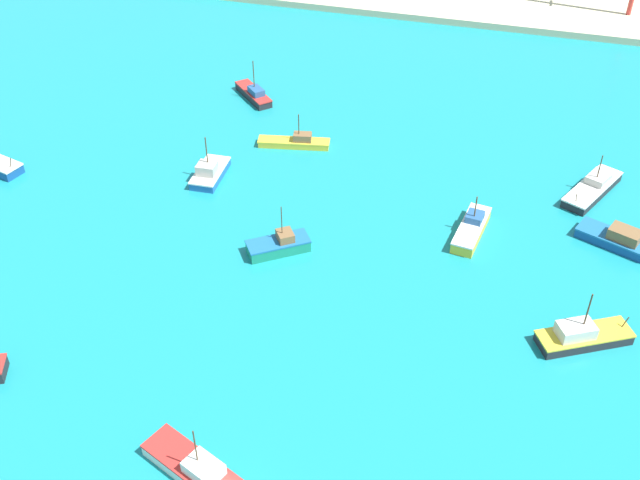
{
  "coord_description": "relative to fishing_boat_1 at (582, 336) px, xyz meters",
  "views": [
    {
      "loc": [
        17.02,
        -31.77,
        54.13
      ],
      "look_at": [
        -1.9,
        33.94,
        0.34
      ],
      "focal_mm": 43.07,
      "sensor_mm": 36.0,
      "label": 1
    }
  ],
  "objects": [
    {
      "name": "ground",
      "position": [
        -26.87,
        4.18,
        -1.18
      ],
      "size": [
        260.0,
        280.0,
        0.5
      ],
      "color": "teal"
    },
    {
      "name": "fishing_boat_1",
      "position": [
        0.0,
        0.0,
        0.0
      ],
      "size": [
        9.59,
        7.1,
        6.37
      ],
      "color": "#232328",
      "rests_on": "ground"
    },
    {
      "name": "fishing_boat_2",
      "position": [
        -29.95,
        -24.32,
        -0.09
      ],
      "size": [
        10.16,
        6.48,
        6.01
      ],
      "color": "silver",
      "rests_on": "ground"
    },
    {
      "name": "fishing_boat_3",
      "position": [
        -37.79,
        27.4,
        -0.28
      ],
      "size": [
        9.88,
        3.84,
        4.82
      ],
      "color": "gold",
      "rests_on": "ground"
    },
    {
      "name": "fishing_boat_4",
      "position": [
        3.46,
        16.95,
        -0.03
      ],
      "size": [
        8.76,
        5.94,
        2.44
      ],
      "color": "#14478C",
      "rests_on": "ground"
    },
    {
      "name": "fishing_boat_7",
      "position": [
        -47.8,
        38.63,
        -0.15
      ],
      "size": [
        7.48,
        7.31,
        6.16
      ],
      "color": "#232328",
      "rests_on": "ground"
    },
    {
      "name": "fishing_boat_8",
      "position": [
        -12.48,
        14.32,
        -0.08
      ],
      "size": [
        3.7,
        8.86,
        4.95
      ],
      "color": "gold",
      "rests_on": "ground"
    },
    {
      "name": "fishing_boat_10",
      "position": [
        -32.74,
        5.35,
        -0.05
      ],
      "size": [
        7.24,
        6.25,
        5.99
      ],
      "color": "#198466",
      "rests_on": "ground"
    },
    {
      "name": "fishing_boat_12",
      "position": [
        0.86,
        26.91,
        -0.15
      ],
      "size": [
        7.35,
        10.87,
        5.2
      ],
      "color": "#232328",
      "rests_on": "ground"
    },
    {
      "name": "fishing_boat_13",
      "position": [
        -45.88,
        16.93,
        -0.07
      ],
      "size": [
        3.54,
        7.21,
        6.09
      ],
      "color": "#1E5BA8",
      "rests_on": "ground"
    }
  ]
}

